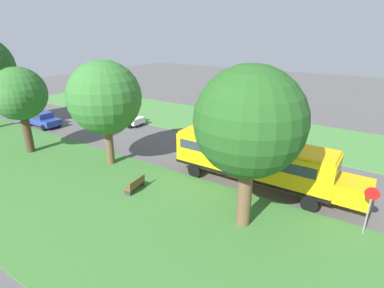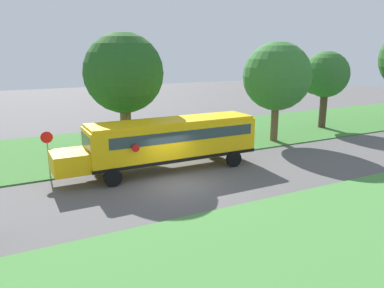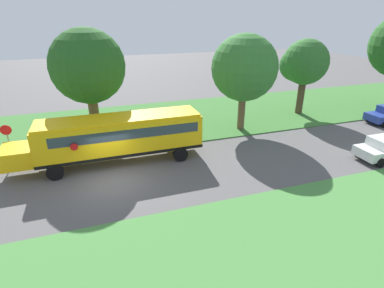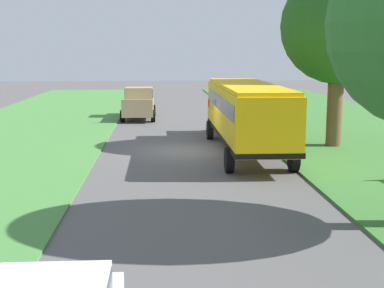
{
  "view_description": "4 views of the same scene",
  "coord_description": "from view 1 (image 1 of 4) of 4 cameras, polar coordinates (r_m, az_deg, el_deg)",
  "views": [
    {
      "loc": [
        -20.0,
        -5.9,
        9.76
      ],
      "look_at": [
        -2.49,
        5.71,
        1.84
      ],
      "focal_mm": 28.0,
      "sensor_mm": 36.0,
      "label": 1
    },
    {
      "loc": [
        17.75,
        -8.38,
        7.24
      ],
      "look_at": [
        -1.79,
        1.77,
        1.71
      ],
      "focal_mm": 35.0,
      "sensor_mm": 36.0,
      "label": 2
    },
    {
      "loc": [
        16.26,
        -0.56,
        9.25
      ],
      "look_at": [
        -1.43,
        5.41,
        1.11
      ],
      "focal_mm": 28.0,
      "sensor_mm": 36.0,
      "label": 3
    },
    {
      "loc": [
        1.28,
        24.45,
        4.59
      ],
      "look_at": [
        0.07,
        4.84,
        1.17
      ],
      "focal_mm": 50.0,
      "sensor_mm": 36.0,
      "label": 4
    }
  ],
  "objects": [
    {
      "name": "park_bench",
      "position": [
        19.86,
        -10.73,
        -7.64
      ],
      "size": [
        1.65,
        0.7,
        0.92
      ],
      "color": "brown",
      "rests_on": "ground"
    },
    {
      "name": "grass_verge",
      "position": [
        15.14,
        2.45,
        -19.31
      ],
      "size": [
        12.0,
        80.0,
        0.08
      ],
      "primitive_type": "cube",
      "color": "#3D7533",
      "rests_on": "ground"
    },
    {
      "name": "grass_far_side",
      "position": [
        31.15,
        20.9,
        1.05
      ],
      "size": [
        10.0,
        80.0,
        0.07
      ],
      "primitive_type": "cube",
      "color": "#47843D",
      "rests_on": "ground"
    },
    {
      "name": "car_blue_middle",
      "position": [
        36.58,
        -26.65,
        4.38
      ],
      "size": [
        2.02,
        4.4,
        1.56
      ],
      "color": "#283D93",
      "rests_on": "ground"
    },
    {
      "name": "oak_tree_beside_bus",
      "position": [
        14.31,
        11.18,
        3.8
      ],
      "size": [
        5.42,
        5.42,
        8.48
      ],
      "color": "brown",
      "rests_on": "ground"
    },
    {
      "name": "oak_tree_far_end",
      "position": [
        27.84,
        -30.16,
        7.92
      ],
      "size": [
        4.35,
        4.25,
        7.21
      ],
      "color": "#4C3826",
      "rests_on": "ground"
    },
    {
      "name": "stop_sign",
      "position": [
        17.37,
        30.7,
        -10.06
      ],
      "size": [
        0.08,
        0.68,
        2.74
      ],
      "color": "gray",
      "rests_on": "ground"
    },
    {
      "name": "car_white_nearest",
      "position": [
        34.3,
        -12.56,
        5.14
      ],
      "size": [
        2.02,
        4.4,
        1.56
      ],
      "color": "silver",
      "rests_on": "ground"
    },
    {
      "name": "oak_tree_roadside_mid",
      "position": [
        22.73,
        -16.59,
        8.51
      ],
      "size": [
        5.37,
        5.37,
        7.95
      ],
      "color": "brown",
      "rests_on": "ground"
    },
    {
      "name": "school_bus",
      "position": [
        20.14,
        12.03,
        -2.73
      ],
      "size": [
        2.84,
        12.42,
        3.16
      ],
      "color": "yellow",
      "rests_on": "ground"
    },
    {
      "name": "ground_plane",
      "position": [
        23.03,
        15.53,
        -5.25
      ],
      "size": [
        120.0,
        120.0,
        0.0
      ],
      "primitive_type": "plane",
      "color": "#565454"
    }
  ]
}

